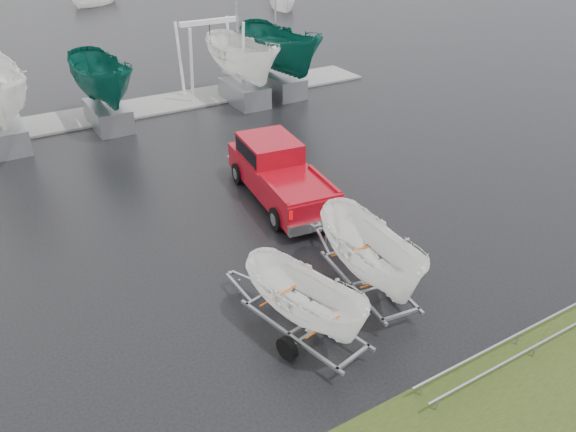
{
  "coord_description": "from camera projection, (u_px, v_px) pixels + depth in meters",
  "views": [
    {
      "loc": [
        -6.39,
        -15.4,
        9.83
      ],
      "look_at": [
        1.32,
        -2.54,
        1.2
      ],
      "focal_mm": 35.0,
      "sensor_mm": 36.0,
      "label": 1
    }
  ],
  "objects": [
    {
      "name": "ground_plane",
      "position": [
        217.0,
        225.0,
        19.2
      ],
      "size": [
        120.0,
        120.0,
        0.0
      ],
      "primitive_type": "plane",
      "color": "black",
      "rests_on": "ground"
    },
    {
      "name": "dock",
      "position": [
        111.0,
        113.0,
        28.84
      ],
      "size": [
        30.0,
        3.0,
        0.12
      ],
      "primitive_type": "cube",
      "color": "gray",
      "rests_on": "ground"
    },
    {
      "name": "pickup_truck",
      "position": [
        277.0,
        170.0,
        20.54
      ],
      "size": [
        2.79,
        6.24,
        2.01
      ],
      "rotation": [
        0.0,
        0.0,
        -0.12
      ],
      "color": "maroon",
      "rests_on": "ground"
    },
    {
      "name": "trailer_hitched",
      "position": [
        375.0,
        211.0,
        14.55
      ],
      "size": [
        1.89,
        3.72,
        4.98
      ],
      "rotation": [
        0.0,
        0.0,
        -0.12
      ],
      "color": "gray",
      "rests_on": "ground"
    },
    {
      "name": "trailer_parked",
      "position": [
        306.0,
        260.0,
        13.11
      ],
      "size": [
        1.94,
        3.77,
        4.39
      ],
      "rotation": [
        0.0,
        0.0,
        0.22
      ],
      "color": "gray",
      "rests_on": "ground"
    },
    {
      "name": "boat_hoist",
      "position": [
        211.0,
        47.0,
        30.12
      ],
      "size": [
        3.3,
        2.18,
        4.12
      ],
      "color": "silver",
      "rests_on": "ground"
    },
    {
      "name": "keelboat_1",
      "position": [
        97.0,
        49.0,
        25.43
      ],
      "size": [
        2.35,
        3.2,
        7.35
      ],
      "color": "gray",
      "rests_on": "ground"
    },
    {
      "name": "keelboat_2",
      "position": [
        242.0,
        29.0,
        28.43
      ],
      "size": [
        2.44,
        3.2,
        10.61
      ],
      "color": "gray",
      "rests_on": "ground"
    },
    {
      "name": "keelboat_3",
      "position": [
        280.0,
        15.0,
        29.55
      ],
      "size": [
        2.68,
        3.2,
        10.86
      ],
      "color": "gray",
      "rests_on": "ground"
    },
    {
      "name": "mast_rack_2",
      "position": [
        527.0,
        339.0,
        13.75
      ],
      "size": [
        7.0,
        0.56,
        0.06
      ],
      "color": "gray",
      "rests_on": "ground"
    },
    {
      "name": "moored_boat_2",
      "position": [
        97.0,
        4.0,
        57.53
      ],
      "size": [
        3.68,
        3.67,
        11.44
      ],
      "rotation": [
        0.0,
        0.0,
        2.24
      ],
      "color": "white",
      "rests_on": "ground"
    },
    {
      "name": "moored_boat_7",
      "position": [
        282.0,
        9.0,
        55.11
      ],
      "size": [
        2.62,
        2.66,
        10.75
      ],
      "rotation": [
        0.0,
        0.0,
        5.97
      ],
      "color": "white",
      "rests_on": "ground"
    }
  ]
}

